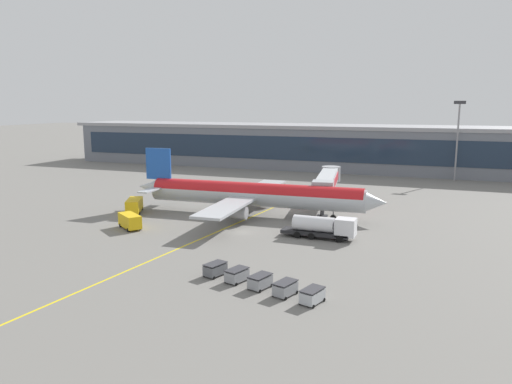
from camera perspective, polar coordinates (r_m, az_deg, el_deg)
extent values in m
plane|color=slate|center=(74.91, -1.89, -4.67)|extent=(700.00, 700.00, 0.00)
cube|color=yellow|center=(77.80, -3.30, -4.11)|extent=(9.51, 79.50, 0.01)
cube|color=slate|center=(146.34, 17.49, 4.57)|extent=(211.52, 20.71, 12.12)
cube|color=#1E2D42|center=(135.93, 17.23, 4.45)|extent=(205.17, 0.16, 6.79)
cube|color=#99999E|center=(145.89, 17.63, 7.14)|extent=(215.75, 21.13, 1.00)
cylinder|color=#B2B7BC|center=(85.45, -0.17, -0.37)|extent=(38.65, 5.59, 3.85)
cylinder|color=red|center=(85.39, -0.17, -0.14)|extent=(37.88, 5.40, 3.70)
cone|color=#B2B7BC|center=(81.48, 13.73, -1.18)|extent=(4.01, 3.83, 3.66)
cone|color=#B2B7BC|center=(93.92, -12.31, 0.60)|extent=(4.76, 3.48, 3.27)
cube|color=#1E51B2|center=(92.29, -11.32, 3.25)|extent=(5.02, 0.59, 5.78)
cube|color=#B2B7BC|center=(95.97, -9.84, 1.00)|extent=(2.28, 6.25, 0.24)
cube|color=#B2B7BC|center=(89.34, -12.15, 0.24)|extent=(2.28, 6.25, 0.24)
cube|color=#B2B7BC|center=(95.34, 0.87, 0.56)|extent=(5.53, 16.38, 0.40)
cube|color=#B2B7BC|center=(76.79, -3.58, -1.82)|extent=(5.53, 16.38, 0.40)
cylinder|color=#939399|center=(92.56, 0.92, -0.59)|extent=(3.06, 2.25, 2.12)
cylinder|color=#939399|center=(79.38, -2.12, -2.41)|extent=(3.06, 2.25, 2.12)
cylinder|color=black|center=(82.87, 8.99, -2.98)|extent=(1.02, 0.44, 1.00)
cylinder|color=slate|center=(82.69, 9.00, -2.43)|extent=(0.20, 0.20, 1.62)
cylinder|color=black|center=(88.40, -1.24, -2.02)|extent=(1.02, 0.44, 1.00)
cylinder|color=slate|center=(88.23, -1.24, -1.51)|extent=(0.20, 0.20, 1.62)
cylinder|color=black|center=(85.21, -2.01, -2.49)|extent=(1.02, 0.44, 1.00)
cylinder|color=slate|center=(85.04, -2.01, -1.96)|extent=(0.20, 0.20, 1.62)
cube|color=#B2B7BC|center=(94.03, 8.32, 1.30)|extent=(5.76, 19.96, 2.80)
cube|color=red|center=(94.03, 8.35, 1.30)|extent=(5.43, 16.85, 1.54)
cube|color=#9EA3A8|center=(84.32, 7.80, 0.29)|extent=(4.02, 3.68, 2.94)
cylinder|color=#4C4C51|center=(84.91, 7.75, -1.78)|extent=(0.70, 0.70, 3.44)
cube|color=#262628|center=(85.25, 7.72, -2.82)|extent=(2.04, 2.04, 0.30)
cylinder|color=gray|center=(103.77, 8.74, 2.12)|extent=(3.90, 3.90, 3.08)
cylinder|color=gray|center=(104.25, 8.69, 0.42)|extent=(1.80, 1.80, 3.44)
cube|color=#232326|center=(71.96, 6.94, -4.74)|extent=(10.04, 2.67, 0.50)
cube|color=silver|center=(70.70, 10.42, -4.06)|extent=(2.84, 2.55, 2.50)
cube|color=black|center=(70.36, 11.44, -3.75)|extent=(0.20, 2.30, 1.12)
cylinder|color=silver|center=(71.69, 6.75, -3.68)|extent=(6.04, 2.30, 2.20)
cylinder|color=black|center=(72.31, 10.13, -4.96)|extent=(1.01, 0.37, 1.00)
cylinder|color=black|center=(70.07, 9.74, -5.44)|extent=(1.01, 0.37, 1.00)
cylinder|color=black|center=(73.21, 6.95, -4.69)|extent=(1.01, 0.37, 1.00)
cylinder|color=black|center=(70.99, 6.46, -5.15)|extent=(1.01, 0.37, 1.00)
cylinder|color=black|center=(73.74, 5.37, -4.55)|extent=(1.01, 0.37, 1.00)
cylinder|color=black|center=(71.54, 4.83, -5.00)|extent=(1.01, 0.37, 1.00)
cube|color=yellow|center=(78.97, -14.51, -3.24)|extent=(5.30, 4.59, 2.00)
cube|color=black|center=(80.04, -14.82, -2.82)|extent=(2.52, 2.55, 0.60)
cylinder|color=black|center=(80.52, -15.53, -3.77)|extent=(0.63, 0.55, 0.60)
cylinder|color=black|center=(81.11, -14.27, -3.61)|extent=(0.63, 0.55, 0.60)
cylinder|color=black|center=(77.30, -14.69, -4.30)|extent=(0.63, 0.55, 0.60)
cylinder|color=black|center=(77.91, -13.38, -4.13)|extent=(0.63, 0.55, 0.60)
cube|color=yellow|center=(90.23, -14.02, -1.49)|extent=(4.58, 6.22, 2.20)
cube|color=black|center=(88.75, -14.18, -1.44)|extent=(2.74, 2.72, 0.66)
cylinder|color=black|center=(88.34, -13.53, -2.45)|extent=(0.48, 0.65, 0.60)
cylinder|color=black|center=(88.68, -14.85, -2.46)|extent=(0.48, 0.65, 0.60)
cylinder|color=black|center=(92.26, -13.16, -1.90)|extent=(0.48, 0.65, 0.60)
cylinder|color=black|center=(92.58, -14.43, -1.91)|extent=(0.48, 0.65, 0.60)
cube|color=#595B60|center=(56.33, -4.78, -8.99)|extent=(2.19, 2.92, 1.10)
cube|color=#333338|center=(56.10, -4.79, -8.32)|extent=(2.23, 2.98, 0.10)
cylinder|color=black|center=(57.71, -4.63, -9.09)|extent=(0.22, 0.38, 0.36)
cylinder|color=black|center=(56.77, -3.49, -9.41)|extent=(0.22, 0.38, 0.36)
cylinder|color=black|center=(56.28, -6.07, -9.63)|extent=(0.22, 0.38, 0.36)
cylinder|color=black|center=(55.31, -4.92, -9.97)|extent=(0.22, 0.38, 0.36)
cube|color=gray|center=(54.34, -2.25, -9.69)|extent=(2.19, 2.92, 1.10)
cube|color=#333338|center=(54.11, -2.25, -9.00)|extent=(2.23, 2.98, 0.10)
cylinder|color=black|center=(55.73, -2.15, -9.78)|extent=(0.22, 0.38, 0.36)
cylinder|color=black|center=(54.84, -0.92, -10.11)|extent=(0.22, 0.38, 0.36)
cylinder|color=black|center=(54.25, -3.57, -10.36)|extent=(0.22, 0.38, 0.36)
cylinder|color=black|center=(53.33, -2.34, -10.72)|extent=(0.22, 0.38, 0.36)
cube|color=gray|center=(52.47, 0.49, -10.42)|extent=(2.19, 2.92, 1.10)
cube|color=#333338|center=(52.23, 0.49, -9.71)|extent=(2.23, 2.98, 0.10)
cylinder|color=black|center=(53.87, 0.52, -10.49)|extent=(0.22, 0.38, 0.36)
cylinder|color=black|center=(53.04, 1.83, -10.84)|extent=(0.22, 0.38, 0.36)
cylinder|color=black|center=(52.33, -0.88, -11.13)|extent=(0.22, 0.38, 0.36)
cylinder|color=black|center=(51.48, 0.45, -11.50)|extent=(0.22, 0.38, 0.36)
cube|color=gray|center=(50.74, 3.43, -11.18)|extent=(2.19, 2.92, 1.10)
cube|color=#333338|center=(50.49, 3.44, -10.44)|extent=(2.23, 2.98, 0.10)
cylinder|color=black|center=(52.13, 3.38, -11.23)|extent=(0.22, 0.38, 0.36)
cylinder|color=black|center=(51.37, 4.79, -11.58)|extent=(0.22, 0.38, 0.36)
cylinder|color=black|center=(50.54, 2.03, -11.93)|extent=(0.22, 0.38, 0.36)
cylinder|color=black|center=(49.76, 3.46, -12.31)|extent=(0.22, 0.38, 0.36)
cube|color=#B2B7BC|center=(49.15, 6.58, -11.96)|extent=(2.19, 2.92, 1.10)
cube|color=#333338|center=(48.89, 6.60, -11.20)|extent=(2.23, 2.98, 0.10)
cylinder|color=black|center=(50.54, 6.45, -11.99)|extent=(0.22, 0.38, 0.36)
cylinder|color=black|center=(49.85, 7.96, -12.35)|extent=(0.22, 0.38, 0.36)
cylinder|color=black|center=(48.90, 5.16, -12.75)|extent=(0.22, 0.38, 0.36)
cylinder|color=black|center=(48.19, 6.70, -13.14)|extent=(0.22, 0.38, 0.36)
cylinder|color=gray|center=(133.91, 22.41, 5.33)|extent=(0.44, 0.44, 19.27)
cube|color=#333338|center=(133.57, 22.70, 9.62)|extent=(2.80, 0.50, 0.80)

